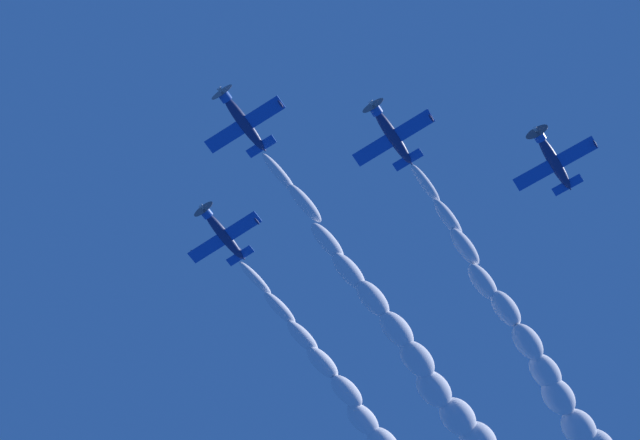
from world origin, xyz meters
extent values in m
ellipsoid|color=navy|center=(1.58, 5.07, 76.95)|extent=(3.61, 6.20, 1.65)
cylinder|color=#194CB2|center=(2.78, 2.46, 77.25)|extent=(1.35, 1.26, 1.14)
cone|color=white|center=(3.03, 1.90, 77.32)|extent=(0.75, 0.83, 0.57)
cylinder|color=#3F3F47|center=(2.97, 2.03, 77.30)|extent=(2.21, 1.09, 2.31)
cube|color=#194CB2|center=(1.50, 5.23, 76.78)|extent=(7.81, 4.55, 0.74)
ellipsoid|color=navy|center=(5.06, 6.84, 76.55)|extent=(0.58, 0.89, 0.33)
ellipsoid|color=navy|center=(-2.07, 3.62, 77.01)|extent=(0.58, 0.89, 0.33)
cube|color=#194CB2|center=(0.43, 7.58, 76.71)|extent=(2.95, 1.97, 0.35)
cube|color=navy|center=(0.41, 7.69, 77.18)|extent=(0.63, 1.07, 1.16)
ellipsoid|color=#1E232D|center=(1.70, 4.86, 77.37)|extent=(1.25, 1.61, 0.79)
ellipsoid|color=navy|center=(7.51, 17.13, 77.11)|extent=(3.60, 6.21, 1.88)
cylinder|color=#194CB2|center=(8.70, 14.53, 77.51)|extent=(1.37, 1.28, 1.18)
cone|color=white|center=(8.96, 13.97, 77.60)|extent=(0.76, 0.84, 0.59)
cylinder|color=#3F3F47|center=(8.90, 14.10, 77.58)|extent=(2.28, 1.14, 2.34)
cube|color=#194CB2|center=(7.43, 17.27, 76.93)|extent=(7.80, 4.54, 0.94)
ellipsoid|color=navy|center=(10.99, 18.86, 76.62)|extent=(0.58, 0.89, 0.36)
ellipsoid|color=navy|center=(3.86, 15.68, 77.23)|extent=(0.58, 0.89, 0.36)
cube|color=#194CB2|center=(6.37, 19.62, 76.77)|extent=(2.94, 1.97, 0.44)
cube|color=navy|center=(6.35, 19.75, 77.23)|extent=(0.66, 1.09, 1.19)
ellipsoid|color=#1E232D|center=(7.63, 16.93, 77.53)|extent=(1.26, 1.63, 0.85)
ellipsoid|color=navy|center=(-10.44, 9.66, 77.64)|extent=(3.63, 6.18, 1.62)
cylinder|color=#194CB2|center=(-9.24, 7.04, 77.91)|extent=(1.39, 1.23, 1.17)
cone|color=white|center=(-8.98, 6.48, 77.96)|extent=(0.76, 0.82, 0.58)
cylinder|color=#3F3F47|center=(-9.04, 6.61, 77.95)|extent=(2.29, 1.01, 2.42)
cube|color=#194CB2|center=(-10.53, 9.81, 77.47)|extent=(7.78, 4.53, 1.15)
ellipsoid|color=navy|center=(-6.98, 11.40, 77.03)|extent=(0.59, 0.88, 0.33)
ellipsoid|color=navy|center=(-14.08, 8.23, 77.91)|extent=(0.59, 0.88, 0.33)
cube|color=#194CB2|center=(-11.59, 12.17, 77.44)|extent=(2.94, 1.97, 0.49)
cube|color=navy|center=(-11.58, 12.29, 77.91)|extent=(0.67, 1.04, 1.14)
ellipsoid|color=#1E232D|center=(-10.30, 9.45, 78.06)|extent=(1.27, 1.60, 0.81)
ellipsoid|color=navy|center=(13.39, 30.92, 76.60)|extent=(3.60, 6.21, 1.87)
cylinder|color=#194CB2|center=(14.58, 28.32, 77.01)|extent=(1.35, 1.30, 1.15)
cone|color=white|center=(14.84, 27.76, 77.09)|extent=(0.75, 0.85, 0.58)
cylinder|color=#3F3F47|center=(14.78, 27.89, 77.07)|extent=(2.22, 1.17, 2.27)
cube|color=#194CB2|center=(13.31, 31.07, 76.42)|extent=(7.81, 4.55, 0.70)
ellipsoid|color=navy|center=(16.88, 32.67, 76.23)|extent=(0.58, 0.89, 0.36)
ellipsoid|color=navy|center=(9.75, 29.46, 76.60)|extent=(0.58, 0.89, 0.36)
cube|color=#194CB2|center=(12.25, 33.41, 76.26)|extent=(2.95, 1.97, 0.35)
cube|color=navy|center=(12.21, 33.54, 76.72)|extent=(0.64, 1.11, 1.19)
ellipsoid|color=#1E232D|center=(13.50, 30.72, 77.03)|extent=(1.25, 1.63, 0.84)
ellipsoid|color=white|center=(-0.94, 10.32, 76.36)|extent=(3.08, 5.28, 1.48)
ellipsoid|color=white|center=(-2.23, 13.89, 75.94)|extent=(3.37, 5.43, 1.78)
ellipsoid|color=white|center=(-4.42, 17.77, 75.38)|extent=(3.66, 5.59, 2.08)
ellipsoid|color=white|center=(-6.01, 21.23, 74.98)|extent=(3.95, 5.74, 2.38)
ellipsoid|color=white|center=(-7.30, 24.84, 74.58)|extent=(4.24, 5.90, 2.68)
ellipsoid|color=white|center=(-8.93, 28.79, 74.07)|extent=(4.53, 6.05, 2.98)
ellipsoid|color=white|center=(-10.66, 32.47, 73.57)|extent=(4.81, 6.21, 3.29)
ellipsoid|color=white|center=(-12.80, 36.05, 73.23)|extent=(5.10, 6.37, 3.59)
ellipsoid|color=white|center=(-14.39, 40.23, 72.86)|extent=(5.39, 6.52, 3.89)
ellipsoid|color=white|center=(5.21, 22.45, 76.60)|extent=(3.08, 5.28, 1.48)
ellipsoid|color=white|center=(3.46, 26.24, 76.18)|extent=(3.37, 5.43, 1.78)
ellipsoid|color=white|center=(1.86, 29.35, 75.75)|extent=(3.66, 5.59, 2.08)
ellipsoid|color=white|center=(-0.22, 33.00, 75.12)|extent=(3.95, 5.74, 2.38)
ellipsoid|color=white|center=(-1.55, 36.83, 74.97)|extent=(4.24, 5.90, 2.68)
ellipsoid|color=white|center=(-3.26, 40.81, 74.12)|extent=(4.53, 6.05, 2.98)
ellipsoid|color=white|center=(-5.40, 44.86, 74.11)|extent=(4.81, 6.21, 3.29)
ellipsoid|color=white|center=(-6.91, 47.68, 73.42)|extent=(5.10, 6.37, 3.59)
ellipsoid|color=white|center=(-8.92, 52.04, 72.94)|extent=(5.39, 6.52, 3.89)
ellipsoid|color=white|center=(-13.05, 14.76, 77.18)|extent=(3.08, 5.28, 1.48)
ellipsoid|color=white|center=(-14.52, 18.52, 76.52)|extent=(3.37, 5.43, 1.78)
ellipsoid|color=white|center=(-16.24, 22.30, 76.16)|extent=(3.66, 5.59, 2.08)
ellipsoid|color=white|center=(-17.80, 25.70, 75.78)|extent=(3.95, 5.74, 2.38)
ellipsoid|color=white|center=(-19.35, 29.69, 75.15)|extent=(4.24, 5.90, 2.68)
ellipsoid|color=white|center=(-21.64, 33.26, 74.93)|extent=(4.53, 6.05, 2.98)
camera|label=1|loc=(37.99, -9.85, 1.54)|focal=53.10mm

